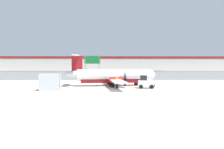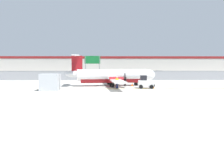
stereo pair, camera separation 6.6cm
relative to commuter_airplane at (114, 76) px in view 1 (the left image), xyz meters
The scene contains 17 objects.
ground_plane 4.30m from the commuter_airplane, 93.67° to the right, with size 140.00×140.00×0.01m.
perimeter_fence 12.03m from the commuter_airplane, 91.22° to the left, with size 98.00×0.10×2.10m.
parking_lot_strip 23.57m from the commuter_airplane, 90.62° to the left, with size 98.00×17.00×0.12m.
background_building 42.04m from the commuter_airplane, 90.35° to the left, with size 91.00×8.10×6.50m.
commuter_airplane is the anchor object (origin of this frame).
baggage_tug 5.78m from the commuter_airplane, 37.76° to the right, with size 2.42×1.57×1.88m.
ground_crew_worker 3.95m from the commuter_airplane, 84.62° to the right, with size 0.49×0.48×1.70m.
cargo_container 10.33m from the commuter_airplane, 146.86° to the right, with size 2.44×2.02×2.20m.
traffic_cone_near_left 6.68m from the commuter_airplane, 29.55° to the right, with size 0.36×0.36×0.64m.
traffic_cone_near_right 3.26m from the commuter_airplane, ahead, with size 0.36×0.36×0.64m.
parked_car_0 22.66m from the commuter_airplane, 130.99° to the left, with size 4.27×2.14×1.58m.
parked_car_1 19.09m from the commuter_airplane, 116.42° to the left, with size 4.29×2.18×1.58m.
parked_car_2 24.33m from the commuter_airplane, 96.17° to the left, with size 4.29×2.19×1.58m.
parked_car_3 25.56m from the commuter_airplane, 82.67° to the left, with size 4.27×2.16×1.58m.
parked_car_4 29.31m from the commuter_airplane, 75.11° to the left, with size 4.31×2.24×1.58m.
parked_car_5 31.56m from the commuter_airplane, 62.76° to the left, with size 4.38×2.40×1.58m.
highway_sign 14.80m from the commuter_airplane, 108.17° to the left, with size 3.60×0.14×5.50m.
Camera 1 is at (-0.66, -26.29, 3.36)m, focal length 32.00 mm.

